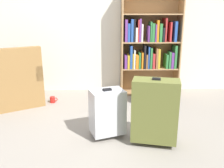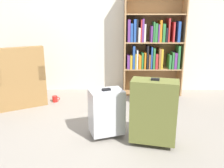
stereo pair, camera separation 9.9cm
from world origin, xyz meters
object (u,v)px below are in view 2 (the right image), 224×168
at_px(armchair, 19,83).
at_px(suitcase_olive, 154,111).
at_px(mug, 55,99).
at_px(suitcase_silver, 106,112).
at_px(bookshelf, 152,44).
at_px(storage_box, 147,94).

relative_size(armchair, suitcase_olive, 1.29).
height_order(armchair, mug, armchair).
bearing_deg(mug, suitcase_silver, -52.54).
distance_m(armchair, suitcase_olive, 2.26).
bearing_deg(suitcase_silver, mug, 127.46).
bearing_deg(armchair, bookshelf, 13.29).
xyz_separation_m(bookshelf, storage_box, (-0.10, -0.41, -0.74)).
relative_size(bookshelf, suitcase_silver, 3.10).
xyz_separation_m(suitcase_silver, suitcase_olive, (0.49, -0.18, 0.08)).
bearing_deg(storage_box, armchair, -177.56).
height_order(bookshelf, suitcase_olive, bookshelf).
bearing_deg(mug, storage_box, 1.83).
height_order(armchair, storage_box, armchair).
bearing_deg(suitcase_silver, suitcase_olive, -20.09).
bearing_deg(suitcase_olive, bookshelf, 82.59).
xyz_separation_m(armchair, mug, (0.53, 0.04, -0.27)).
relative_size(bookshelf, suitcase_olive, 2.41).
bearing_deg(bookshelf, armchair, -166.71).
bearing_deg(storage_box, suitcase_silver, -118.13).
height_order(armchair, suitcase_olive, armchair).
bearing_deg(armchair, suitcase_silver, -37.73).
bearing_deg(suitcase_olive, storage_box, 84.67).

